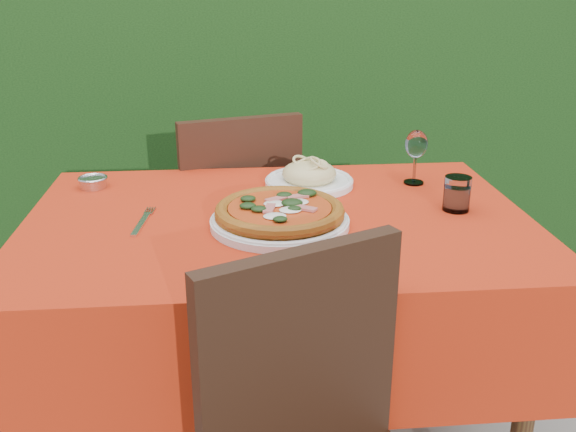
{
  "coord_description": "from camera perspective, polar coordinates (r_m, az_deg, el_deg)",
  "views": [
    {
      "loc": [
        -0.11,
        -1.5,
        1.33
      ],
      "look_at": [
        0.02,
        -0.05,
        0.77
      ],
      "focal_mm": 40.0,
      "sensor_mm": 36.0,
      "label": 1
    }
  ],
  "objects": [
    {
      "name": "dining_table",
      "position": [
        1.67,
        -0.84,
        -4.9
      ],
      "size": [
        1.26,
        0.86,
        0.75
      ],
      "color": "#473017",
      "rests_on": "ground"
    },
    {
      "name": "pizza_plate",
      "position": [
        1.54,
        -0.74,
        0.12
      ],
      "size": [
        0.34,
        0.34,
        0.06
      ],
      "rotation": [
        0.0,
        0.0,
        0.11
      ],
      "color": "silver",
      "rests_on": "dining_table"
    },
    {
      "name": "fork",
      "position": [
        1.59,
        -12.93,
        -0.69
      ],
      "size": [
        0.05,
        0.2,
        0.01
      ],
      "primitive_type": "cube",
      "rotation": [
        0.0,
        0.0,
        -0.12
      ],
      "color": "silver",
      "rests_on": "dining_table"
    },
    {
      "name": "pasta_plate",
      "position": [
        1.83,
        1.89,
        3.48
      ],
      "size": [
        0.25,
        0.25,
        0.07
      ],
      "rotation": [
        0.0,
        0.0,
        -0.3
      ],
      "color": "white",
      "rests_on": "dining_table"
    },
    {
      "name": "hedge",
      "position": [
        3.08,
        -3.19,
        13.37
      ],
      "size": [
        3.2,
        0.55,
        1.78
      ],
      "color": "black",
      "rests_on": "ground"
    },
    {
      "name": "steel_ramekin",
      "position": [
        1.9,
        -16.93,
        2.84
      ],
      "size": [
        0.08,
        0.08,
        0.03
      ],
      "primitive_type": "cylinder",
      "color": "silver",
      "rests_on": "dining_table"
    },
    {
      "name": "wine_glass",
      "position": [
        1.86,
        11.32,
        6.09
      ],
      "size": [
        0.06,
        0.06,
        0.16
      ],
      "color": "silver",
      "rests_on": "dining_table"
    },
    {
      "name": "water_glass",
      "position": [
        1.69,
        14.78,
        1.79
      ],
      "size": [
        0.07,
        0.07,
        0.09
      ],
      "color": "white",
      "rests_on": "dining_table"
    },
    {
      "name": "chair_far",
      "position": [
        2.23,
        -4.73,
        -0.42
      ],
      "size": [
        0.5,
        0.5,
        0.89
      ],
      "rotation": [
        0.0,
        0.0,
        3.41
      ],
      "color": "black",
      "rests_on": "ground"
    }
  ]
}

